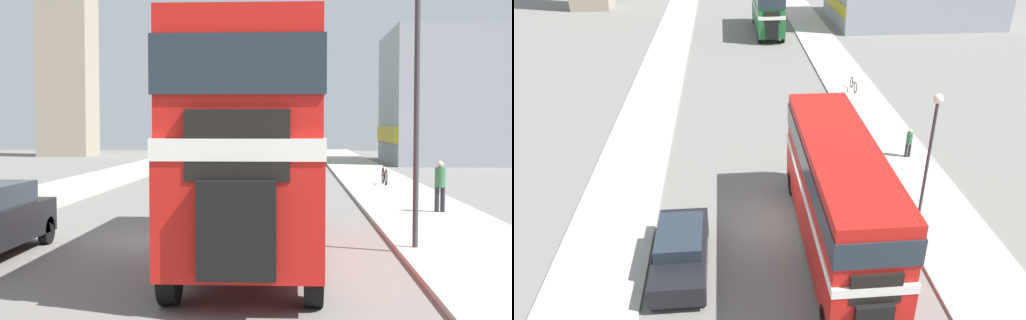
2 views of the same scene
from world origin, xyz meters
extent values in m
plane|color=slate|center=(0.00, 0.00, 0.00)|extent=(120.00, 120.00, 0.00)
cube|color=#B7B2A8|center=(6.75, 0.00, 0.06)|extent=(3.50, 120.00, 0.12)
cube|color=#B7B2A8|center=(-6.75, 0.00, 0.06)|extent=(3.50, 120.00, 0.12)
cube|color=red|center=(2.00, -1.85, 1.37)|extent=(2.47, 10.01, 1.75)
cube|color=white|center=(2.00, -1.85, 2.40)|extent=(2.50, 10.06, 0.32)
cube|color=red|center=(2.00, -1.85, 3.51)|extent=(2.42, 9.81, 1.90)
cube|color=#232D38|center=(2.00, -1.85, 3.61)|extent=(2.50, 9.91, 0.86)
cube|color=black|center=(2.00, -6.82, 2.47)|extent=(1.48, 0.12, 1.02)
cylinder|color=black|center=(3.09, -6.01, 0.53)|extent=(0.28, 1.05, 1.05)
cylinder|color=black|center=(0.90, 2.21, 0.53)|extent=(0.28, 1.05, 1.05)
cylinder|color=black|center=(3.09, 2.21, 0.53)|extent=(0.28, 1.05, 1.05)
cube|color=#1E602D|center=(2.34, 32.05, 1.35)|extent=(2.40, 9.75, 1.70)
cube|color=white|center=(2.34, 32.05, 2.35)|extent=(2.43, 9.80, 0.31)
cube|color=black|center=(2.34, 27.07, 1.26)|extent=(1.08, 0.20, 1.36)
cube|color=black|center=(2.34, 27.21, 2.41)|extent=(1.44, 0.12, 0.99)
cylinder|color=black|center=(1.28, 28.02, 0.53)|extent=(0.28, 1.05, 1.05)
cylinder|color=black|center=(3.40, 28.02, 0.53)|extent=(0.28, 1.05, 1.05)
cylinder|color=black|center=(1.28, 35.98, 0.53)|extent=(0.28, 1.05, 1.05)
cylinder|color=black|center=(3.40, 35.98, 0.53)|extent=(0.28, 1.05, 1.05)
cube|color=black|center=(-3.74, -2.51, 0.67)|extent=(1.84, 4.61, 0.77)
cube|color=#232D38|center=(-3.74, -2.33, 1.29)|extent=(1.62, 2.39, 0.48)
cylinder|color=black|center=(-4.56, -4.37, 0.32)|extent=(0.20, 0.64, 0.64)
cylinder|color=black|center=(-2.93, -4.37, 0.32)|extent=(0.20, 0.64, 0.64)
cylinder|color=black|center=(-4.56, -0.66, 0.32)|extent=(0.20, 0.64, 0.64)
cylinder|color=black|center=(-2.93, -0.66, 0.32)|extent=(0.20, 0.64, 0.64)
cylinder|color=#282833|center=(7.12, 5.00, 0.50)|extent=(0.14, 0.14, 0.75)
cylinder|color=#282833|center=(7.29, 5.00, 0.50)|extent=(0.14, 0.14, 0.75)
cylinder|color=#336B42|center=(7.21, 5.00, 1.17)|extent=(0.31, 0.31, 0.59)
sphere|color=beige|center=(7.21, 5.00, 1.57)|extent=(0.20, 0.20, 0.20)
torus|color=black|center=(6.79, 14.42, 0.48)|extent=(0.05, 0.71, 0.71)
torus|color=black|center=(6.79, 15.47, 0.48)|extent=(0.05, 0.71, 0.71)
cylinder|color=maroon|center=(6.79, 14.94, 0.62)|extent=(0.04, 1.06, 0.34)
cylinder|color=maroon|center=(6.79, 15.32, 0.69)|extent=(0.04, 0.04, 0.43)
cylinder|color=#38383D|center=(5.40, -1.34, 2.87)|extent=(0.12, 0.12, 5.50)
sphere|color=#EFEACC|center=(5.40, -1.34, 5.80)|extent=(0.36, 0.36, 0.36)
cube|color=gold|center=(9.48, 35.27, 2.07)|extent=(0.12, 10.61, 1.13)
camera|label=1|loc=(2.79, -16.73, 2.75)|focal=50.00mm
camera|label=2|loc=(-1.84, -16.88, 12.07)|focal=35.00mm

